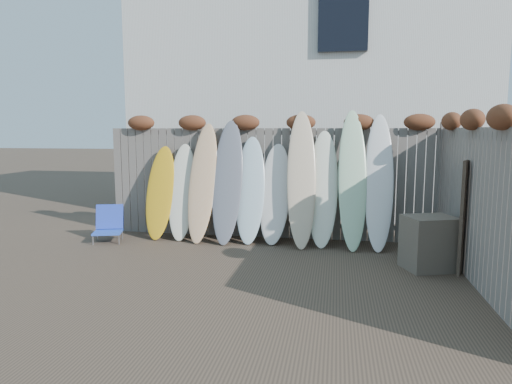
% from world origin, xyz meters
% --- Properties ---
extents(ground, '(80.00, 80.00, 0.00)m').
position_xyz_m(ground, '(0.00, 0.00, 0.00)').
color(ground, '#493A2D').
extents(back_fence, '(6.05, 0.28, 2.24)m').
position_xyz_m(back_fence, '(0.06, 2.39, 1.18)').
color(back_fence, slate).
rests_on(back_fence, ground).
extents(right_fence, '(0.28, 4.40, 2.24)m').
position_xyz_m(right_fence, '(2.99, 0.25, 1.14)').
color(right_fence, slate).
rests_on(right_fence, ground).
extents(house, '(8.50, 5.50, 6.33)m').
position_xyz_m(house, '(0.50, 6.50, 3.20)').
color(house, silver).
rests_on(house, ground).
extents(beach_chair, '(0.60, 0.62, 0.63)m').
position_xyz_m(beach_chair, '(-2.75, 1.62, 0.29)').
color(beach_chair, blue).
rests_on(beach_chair, ground).
extents(wooden_crate, '(0.80, 0.74, 0.76)m').
position_xyz_m(wooden_crate, '(2.55, 0.84, 0.38)').
color(wooden_crate, '#443D33').
rests_on(wooden_crate, ground).
extents(lattice_panel, '(0.47, 0.97, 1.57)m').
position_xyz_m(lattice_panel, '(3.10, 1.02, 0.78)').
color(lattice_panel, '#4A412D').
rests_on(lattice_panel, ground).
extents(surfboard_0, '(0.57, 0.64, 1.68)m').
position_xyz_m(surfboard_0, '(-1.92, 2.01, 0.84)').
color(surfboard_0, gold).
rests_on(surfboard_0, ground).
extents(surfboard_1, '(0.52, 0.64, 1.73)m').
position_xyz_m(surfboard_1, '(-1.51, 2.03, 0.86)').
color(surfboard_1, silver).
rests_on(surfboard_1, ground).
extents(surfboard_2, '(0.57, 0.79, 2.10)m').
position_xyz_m(surfboard_2, '(-1.10, 1.95, 1.05)').
color(surfboard_2, '#FDC482').
rests_on(surfboard_2, ground).
extents(surfboard_3, '(0.54, 0.76, 2.15)m').
position_xyz_m(surfboard_3, '(-0.64, 1.94, 1.07)').
color(surfboard_3, slate).
rests_on(surfboard_3, ground).
extents(surfboard_4, '(0.54, 0.68, 1.86)m').
position_xyz_m(surfboard_4, '(-0.25, 2.01, 0.93)').
color(surfboard_4, silver).
rests_on(surfboard_4, ground).
extents(surfboard_5, '(0.59, 0.67, 1.73)m').
position_xyz_m(surfboard_5, '(0.19, 2.02, 0.87)').
color(surfboard_5, white).
rests_on(surfboard_5, ground).
extents(surfboard_6, '(0.57, 0.85, 2.30)m').
position_xyz_m(surfboard_6, '(0.66, 1.91, 1.15)').
color(surfboard_6, beige).
rests_on(surfboard_6, ground).
extents(surfboard_7, '(0.52, 0.70, 1.96)m').
position_xyz_m(surfboard_7, '(1.02, 1.99, 0.98)').
color(surfboard_7, white).
rests_on(surfboard_7, ground).
extents(surfboard_8, '(0.52, 0.84, 2.31)m').
position_xyz_m(surfboard_8, '(1.50, 1.91, 1.16)').
color(surfboard_8, '#B2DDB2').
rests_on(surfboard_8, ground).
extents(surfboard_9, '(0.48, 0.80, 2.24)m').
position_xyz_m(surfboard_9, '(1.93, 1.93, 1.12)').
color(surfboard_9, white).
rests_on(surfboard_9, ground).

